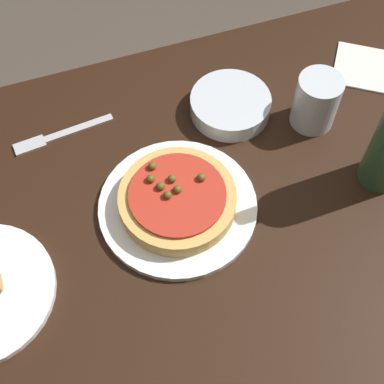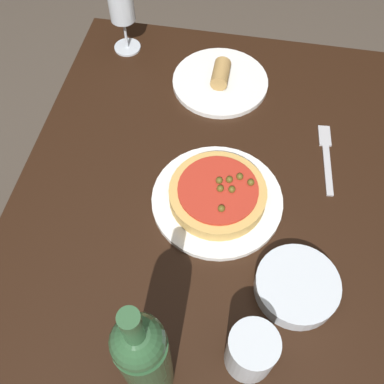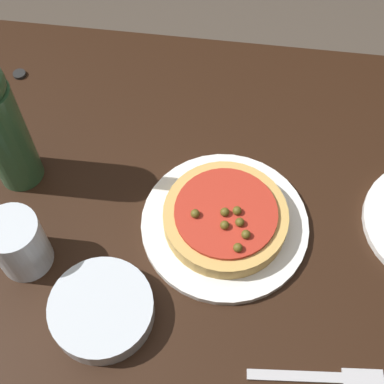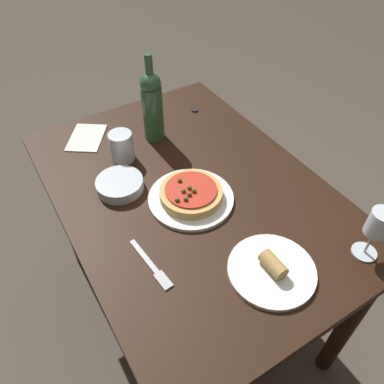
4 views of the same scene
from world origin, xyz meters
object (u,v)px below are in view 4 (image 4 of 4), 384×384
Objects in this scene: side_plate at (272,269)px; dining_table at (190,212)px; dinner_plate at (191,198)px; wine_bottle at (152,105)px; water_cup at (122,147)px; fork at (152,267)px; bottle_cap at (195,110)px; side_bowl at (120,185)px; pizza at (191,193)px; wine_glass at (378,226)px.

dining_table is at bearing -177.02° from side_plate.
wine_bottle reaches higher than dinner_plate.
water_cup is at bearing -69.96° from wine_bottle.
fork reaches higher than dining_table.
dinner_plate is 0.33m from side_plate.
side_bowl is at bearing -59.24° from bottle_cap.
dinner_plate is at bearing -27.06° from dining_table.
bottle_cap is at bearing 147.07° from dinner_plate.
pizza reaches higher than bottle_cap.
side_bowl is at bearing -133.80° from pizza.
side_bowl is at bearing -141.18° from wine_glass.
wine_bottle is (-0.35, 0.05, 0.13)m from dinner_plate.
side_bowl is at bearing -133.72° from dinner_plate.
dinner_plate is at bearing 18.20° from water_cup.
bottle_cap is (-0.42, 0.27, -0.03)m from pizza.
wine_glass is (0.46, 0.27, 0.23)m from dining_table.
water_cup reaches higher than side_bowl.
pizza is at bearing -72.39° from dinner_plate.
bottle_cap is (-0.07, 0.22, -0.13)m from wine_bottle.
wine_bottle reaches higher than dining_table.
dining_table is at bearing 25.79° from water_cup.
water_cup is 0.69× the size of side_bowl.
bottle_cap is at bearing 134.53° from fork.
pizza is at bearing -8.99° from wine_bottle.
side_bowl is 0.51m from bottle_cap.
wine_glass reaches higher than bottle_cap.
pizza is 0.31m from water_cup.
wine_bottle is 1.70× the size of fork.
dinner_plate is at bearing -172.63° from side_plate.
fork is at bearing -49.40° from dining_table.
side_bowl is (-0.16, -0.17, -0.01)m from pizza.
water_cup is at bearing 159.90° from fork.
bottle_cap is at bearing -178.34° from wine_glass.
wine_glass is 1.56× the size of water_cup.
dinner_plate reaches higher than fork.
wine_bottle is 0.18m from water_cup.
dining_table is 6.06× the size of fork.
dinner_plate is 2.56× the size of water_cup.
wine_glass is 0.81m from water_cup.
fork is 7.76× the size of bottle_cap.
dining_table is at bearing 125.20° from fork.
side_plate is (0.62, 0.14, -0.04)m from water_cup.
side_plate is at bearing -16.96° from bottle_cap.
water_cup is at bearing -70.96° from bottle_cap.
fork is 0.31m from side_plate.
wine_glass is 0.58m from fork.
wine_bottle reaches higher than wine_glass.
side_plate is at bearing 7.37° from dinner_plate.
fork is (0.16, -0.21, -0.00)m from dinner_plate.
bottle_cap is at bearing 109.04° from water_cup.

